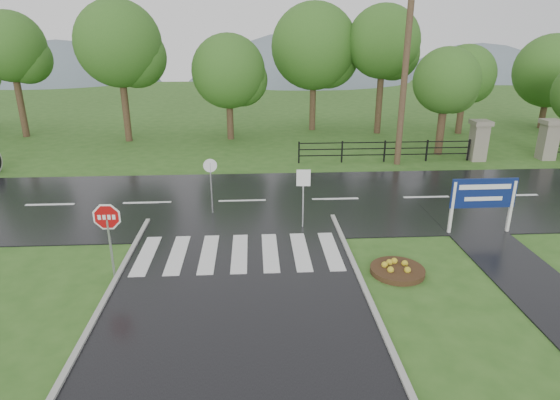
{
  "coord_description": "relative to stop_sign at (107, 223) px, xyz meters",
  "views": [
    {
      "loc": [
        0.52,
        -8.76,
        6.89
      ],
      "look_at": [
        1.38,
        6.0,
        1.5
      ],
      "focal_mm": 30.0,
      "sensor_mm": 36.0,
      "label": 1
    }
  ],
  "objects": [
    {
      "name": "flower_bed",
      "position": [
        8.46,
        -0.33,
        -1.58
      ],
      "size": [
        1.62,
        1.62,
        0.32
      ],
      "color": "#332111",
      "rests_on": "ground"
    },
    {
      "name": "crosswalk",
      "position": [
        3.69,
        1.18,
        -1.64
      ],
      "size": [
        6.5,
        2.8,
        0.02
      ],
      "color": "silver",
      "rests_on": "ground"
    },
    {
      "name": "treeline",
      "position": [
        4.69,
        20.18,
        -1.7
      ],
      "size": [
        83.2,
        5.2,
        10.0
      ],
      "color": "#2A5A1C",
      "rests_on": "ground"
    },
    {
      "name": "hills",
      "position": [
        7.18,
        61.18,
        -17.24
      ],
      "size": [
        102.0,
        48.0,
        48.0
      ],
      "color": "slate",
      "rests_on": "ground"
    },
    {
      "name": "entrance_tree_left",
      "position": [
        15.08,
        13.68,
        2.49
      ],
      "size": [
        3.69,
        3.69,
        6.08
      ],
      "color": "#3D2B1C",
      "rests_on": "ground"
    },
    {
      "name": "walkway",
      "position": [
        12.19,
        0.18,
        -1.7
      ],
      "size": [
        2.2,
        11.0,
        0.04
      ],
      "primitive_type": "cube",
      "color": "black",
      "rests_on": "ground"
    },
    {
      "name": "pillar_east",
      "position": [
        20.69,
        12.18,
        -0.53
      ],
      "size": [
        1.0,
        1.0,
        2.24
      ],
      "color": "gray",
      "rests_on": "ground"
    },
    {
      "name": "pillar_west",
      "position": [
        16.69,
        12.18,
        -0.53
      ],
      "size": [
        1.0,
        1.0,
        2.24
      ],
      "color": "gray",
      "rests_on": "ground"
    },
    {
      "name": "reg_sign_round",
      "position": [
        2.54,
        4.83,
        -0.27
      ],
      "size": [
        0.52,
        0.11,
        2.27
      ],
      "color": "#939399",
      "rests_on": "ground"
    },
    {
      "name": "main_road",
      "position": [
        3.69,
        6.18,
        -1.7
      ],
      "size": [
        90.0,
        8.0,
        0.04
      ],
      "primitive_type": "cube",
      "color": "black",
      "rests_on": "ground"
    },
    {
      "name": "stop_sign",
      "position": [
        0.0,
        0.0,
        0.0
      ],
      "size": [
        1.08,
        0.05,
        2.43
      ],
      "color": "#939399",
      "rests_on": "ground"
    },
    {
      "name": "utility_pole_east",
      "position": [
        12.03,
        11.68,
        3.31
      ],
      "size": [
        1.76,
        0.33,
        9.86
      ],
      "color": "#473523",
      "rests_on": "ground"
    },
    {
      "name": "reg_sign_small",
      "position": [
        5.97,
        3.23,
        -0.12
      ],
      "size": [
        0.5,
        0.07,
        2.24
      ],
      "color": "#939399",
      "rests_on": "ground"
    },
    {
      "name": "fence_west",
      "position": [
        11.44,
        12.18,
        -0.98
      ],
      "size": [
        9.58,
        0.08,
        1.2
      ],
      "color": "black",
      "rests_on": "ground"
    },
    {
      "name": "ground",
      "position": [
        3.69,
        -3.82,
        -1.7
      ],
      "size": [
        120.0,
        120.0,
        0.0
      ],
      "primitive_type": "plane",
      "color": "#305C1E",
      "rests_on": "ground"
    },
    {
      "name": "estate_billboard",
      "position": [
        12.24,
        2.42,
        -0.29
      ],
      "size": [
        2.35,
        0.1,
        2.05
      ],
      "color": "silver",
      "rests_on": "ground"
    }
  ]
}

